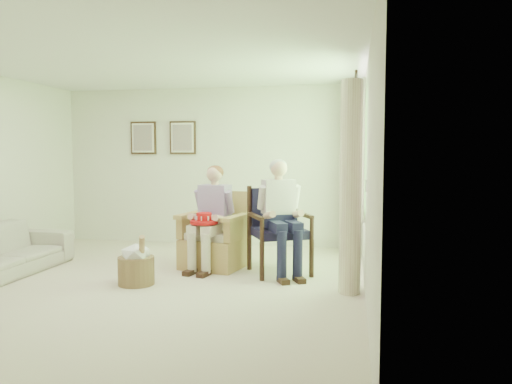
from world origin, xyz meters
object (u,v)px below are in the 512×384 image
at_px(wicker_armchair, 215,243).
at_px(wood_armchair, 281,226).
at_px(red_hat, 204,220).
at_px(person_dark, 279,208).
at_px(hatbox, 136,264).
at_px(person_wicker, 212,210).

relative_size(wicker_armchair, wood_armchair, 0.94).
distance_m(wood_armchair, red_hat, 0.98).
bearing_deg(person_dark, wicker_armchair, 135.56).
bearing_deg(hatbox, person_dark, 26.61).
bearing_deg(wicker_armchair, person_wicker, -78.01).
bearing_deg(person_dark, hatbox, -179.90).
distance_m(person_wicker, hatbox, 1.26).
distance_m(wicker_armchair, hatbox, 1.25).
xyz_separation_m(person_dark, red_hat, (-0.95, -0.04, -0.17)).
distance_m(red_hat, hatbox, 1.04).
relative_size(person_dark, hatbox, 2.31).
bearing_deg(red_hat, wicker_armchair, 80.84).
bearing_deg(person_dark, red_hat, 156.11).
relative_size(person_wicker, person_dark, 0.94).
height_order(person_dark, hatbox, person_dark).
relative_size(wicker_armchair, person_dark, 0.71).
distance_m(person_dark, hatbox, 1.84).
bearing_deg(person_wicker, hatbox, -112.90).
bearing_deg(wicker_armchair, red_hat, -87.18).
relative_size(person_wicker, hatbox, 2.17).
bearing_deg(red_hat, wood_armchair, 12.97).
bearing_deg(wicker_armchair, hatbox, -109.41).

